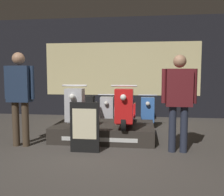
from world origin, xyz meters
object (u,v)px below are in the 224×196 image
object	(u,v)px
price_sign_board	(85,127)
scooter_backrow_1	(147,112)
scooter_backrow_0	(110,111)
person_right_browsing	(179,95)
scooter_display_right	(126,109)
person_left_browsing	(20,91)
scooter_display_left	(82,109)

from	to	relation	value
price_sign_board	scooter_backrow_1	bearing A→B (deg)	67.56
scooter_backrow_0	person_right_browsing	distance (m)	3.01
person_right_browsing	scooter_display_right	bearing A→B (deg)	143.43
scooter_display_right	person_left_browsing	distance (m)	2.14
scooter_backrow_1	person_left_browsing	size ratio (longest dim) A/B	0.91
scooter_display_right	scooter_backrow_1	size ratio (longest dim) A/B	1.00
scooter_backrow_0	scooter_display_right	bearing A→B (deg)	-71.77
scooter_backrow_0	person_right_browsing	world-z (taller)	person_right_browsing
scooter_display_right	person_left_browsing	bearing A→B (deg)	-159.89
price_sign_board	scooter_backrow_0	bearing A→B (deg)	88.32
scooter_display_left	price_sign_board	world-z (taller)	scooter_display_left
scooter_display_left	scooter_backrow_1	distance (m)	2.28
price_sign_board	person_left_browsing	bearing A→B (deg)	169.81
person_right_browsing	scooter_display_left	bearing A→B (deg)	159.37
person_left_browsing	price_sign_board	distance (m)	1.47
scooter_display_left	scooter_display_right	bearing A→B (deg)	0.00
scooter_backrow_0	person_left_browsing	world-z (taller)	person_left_browsing
scooter_display_right	person_right_browsing	size ratio (longest dim) A/B	0.95
scooter_backrow_1	scooter_backrow_0	bearing A→B (deg)	180.00
scooter_display_left	scooter_display_right	xyz separation A→B (m)	(0.94, 0.00, 0.00)
scooter_display_right	scooter_backrow_1	bearing A→B (deg)	75.27
person_left_browsing	person_right_browsing	world-z (taller)	person_left_browsing
scooter_backrow_0	scooter_display_left	bearing A→B (deg)	-101.64
scooter_display_right	person_right_browsing	world-z (taller)	person_right_browsing
scooter_display_left	person_left_browsing	world-z (taller)	person_left_browsing
scooter_backrow_1	person_left_browsing	bearing A→B (deg)	-134.42
person_left_browsing	person_right_browsing	xyz separation A→B (m)	(2.95, 0.00, -0.05)
person_left_browsing	person_right_browsing	bearing A→B (deg)	0.00
scooter_display_right	price_sign_board	xyz separation A→B (m)	(-0.66, -0.96, -0.19)
scooter_display_left	person_right_browsing	distance (m)	2.08
scooter_backrow_0	scooter_backrow_1	distance (m)	1.05
scooter_display_left	person_left_browsing	bearing A→B (deg)	-144.92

